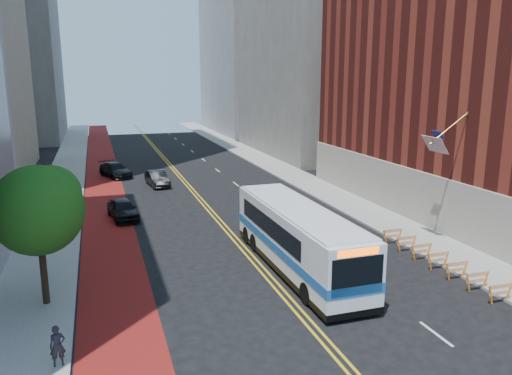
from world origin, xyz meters
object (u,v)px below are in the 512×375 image
object	(u,v)px
car_a	(123,209)
car_c	(115,170)
transit_bus	(297,237)
street_tree	(39,207)
pedestrian	(58,346)
car_b	(157,178)

from	to	relation	value
car_a	car_c	world-z (taller)	car_a
transit_bus	car_c	world-z (taller)	transit_bus
street_tree	pedestrian	world-z (taller)	street_tree
car_b	pedestrian	bearing A→B (deg)	-110.43
transit_bus	pedestrian	distance (m)	14.02
street_tree	pedestrian	bearing A→B (deg)	-81.87
car_b	car_c	xyz separation A→B (m)	(-3.80, 6.07, 0.01)
car_a	transit_bus	bearing A→B (deg)	-66.04
car_a	car_b	distance (m)	11.94
car_a	pedestrian	world-z (taller)	pedestrian
car_a	car_c	size ratio (longest dim) A/B	0.86
car_b	car_a	bearing A→B (deg)	-116.57
car_c	pedestrian	size ratio (longest dim) A/B	3.36
pedestrian	transit_bus	bearing A→B (deg)	20.18
transit_bus	car_a	bearing A→B (deg)	122.48
car_c	street_tree	bearing A→B (deg)	-118.43
car_a	car_b	size ratio (longest dim) A/B	0.99
car_a	pedestrian	xyz separation A→B (m)	(-3.46, -20.20, 0.17)
street_tree	car_c	world-z (taller)	street_tree
transit_bus	car_c	xyz separation A→B (m)	(-8.69, 30.93, -1.14)
car_a	car_b	xyz separation A→B (m)	(3.98, 11.26, -0.02)
transit_bus	car_b	bearing A→B (deg)	100.51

